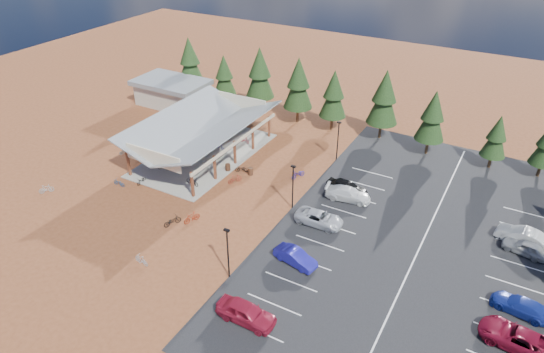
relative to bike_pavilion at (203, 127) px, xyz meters
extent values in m
plane|color=brown|center=(10.00, -7.00, -3.82)|extent=(140.00, 140.00, 0.00)
cube|color=black|center=(28.50, -4.00, -3.80)|extent=(27.00, 44.00, 0.04)
cube|color=gray|center=(0.00, 0.00, -3.77)|extent=(10.60, 18.60, 0.10)
cube|color=#5D261A|center=(-4.60, -8.40, -2.22)|extent=(0.25, 0.25, 3.00)
cube|color=#5D261A|center=(-4.60, -4.20, -2.22)|extent=(0.25, 0.25, 3.00)
cube|color=#5D261A|center=(-4.60, 0.00, -2.22)|extent=(0.25, 0.25, 3.00)
cube|color=#5D261A|center=(-4.60, 4.20, -2.22)|extent=(0.25, 0.25, 3.00)
cube|color=#5D261A|center=(-4.60, 8.40, -2.22)|extent=(0.25, 0.25, 3.00)
cube|color=#5D261A|center=(4.60, -8.40, -2.22)|extent=(0.25, 0.25, 3.00)
cube|color=#5D261A|center=(4.60, -4.20, -2.22)|extent=(0.25, 0.25, 3.00)
cube|color=#5D261A|center=(4.60, 0.00, -2.22)|extent=(0.25, 0.25, 3.00)
cube|color=#5D261A|center=(4.60, 4.20, -2.22)|extent=(0.25, 0.25, 3.00)
cube|color=#5D261A|center=(4.60, 8.40, -2.22)|extent=(0.25, 0.25, 3.00)
cube|color=beige|center=(-5.00, 0.00, -0.72)|extent=(0.22, 18.00, 0.35)
cube|color=beige|center=(5.00, 0.00, -0.72)|extent=(0.22, 18.00, 0.35)
cube|color=slate|center=(-2.90, 0.00, 0.18)|extent=(5.85, 19.40, 2.13)
cube|color=slate|center=(2.90, 0.00, 0.18)|extent=(5.85, 19.40, 2.13)
cube|color=beige|center=(0.00, -9.00, 0.08)|extent=(7.50, 0.15, 1.80)
cube|color=beige|center=(0.00, 9.00, 0.08)|extent=(7.50, 0.15, 1.80)
cube|color=#ADA593|center=(-14.00, 11.00, -2.22)|extent=(10.00, 6.00, 3.20)
cube|color=slate|center=(-14.00, 11.00, -0.27)|extent=(11.00, 7.00, 0.70)
cylinder|color=black|center=(15.00, -17.00, -1.32)|extent=(0.14, 0.14, 5.00)
cube|color=black|center=(15.00, -17.00, 1.23)|extent=(0.50, 0.25, 0.18)
cylinder|color=black|center=(15.00, -5.00, -1.32)|extent=(0.14, 0.14, 5.00)
cube|color=black|center=(15.00, -5.00, 1.23)|extent=(0.50, 0.25, 0.18)
cylinder|color=black|center=(15.00, 7.00, -1.32)|extent=(0.14, 0.14, 5.00)
cube|color=black|center=(15.00, 7.00, 1.23)|extent=(0.50, 0.25, 0.18)
cylinder|color=#412617|center=(4.79, -1.89, -3.37)|extent=(0.60, 0.60, 0.90)
cylinder|color=#412617|center=(7.58, -1.31, -3.37)|extent=(0.60, 0.60, 0.90)
cylinder|color=#382314|center=(-13.77, 15.66, -2.68)|extent=(0.36, 0.36, 2.28)
cone|color=black|center=(-13.77, 15.66, 1.20)|extent=(4.02, 4.02, 5.48)
cone|color=black|center=(-13.77, 15.66, 3.48)|extent=(3.10, 3.10, 4.11)
cylinder|color=#382314|center=(-6.59, 14.57, -2.85)|extent=(0.36, 0.36, 1.94)
cone|color=black|center=(-6.59, 14.57, 0.45)|extent=(3.42, 3.42, 4.66)
cone|color=black|center=(-6.59, 14.57, 2.40)|extent=(2.64, 2.64, 3.50)
cylinder|color=#382314|center=(-0.83, 15.30, -2.63)|extent=(0.36, 0.36, 2.38)
cone|color=black|center=(-0.83, 15.30, 1.42)|extent=(4.19, 4.19, 5.72)
cone|color=black|center=(-0.83, 15.30, 3.80)|extent=(3.24, 3.24, 4.29)
cylinder|color=#382314|center=(5.74, 14.61, -2.66)|extent=(0.36, 0.36, 2.32)
cone|color=black|center=(5.74, 14.61, 1.28)|extent=(4.08, 4.08, 5.56)
cone|color=black|center=(5.74, 14.61, 3.60)|extent=(3.15, 3.15, 4.17)
cylinder|color=#382314|center=(11.01, 14.71, -2.78)|extent=(0.36, 0.36, 2.09)
cone|color=black|center=(11.01, 14.71, 0.77)|extent=(3.67, 3.67, 5.01)
cone|color=black|center=(11.01, 14.71, 2.85)|extent=(2.84, 2.84, 3.76)
cylinder|color=#382314|center=(17.70, 15.43, -2.66)|extent=(0.36, 0.36, 2.32)
cone|color=black|center=(17.70, 15.43, 1.28)|extent=(4.08, 4.08, 5.57)
cone|color=black|center=(17.70, 15.43, 3.60)|extent=(3.15, 3.15, 4.17)
cylinder|color=#382314|center=(24.29, 14.10, -2.80)|extent=(0.36, 0.36, 2.06)
cone|color=black|center=(24.29, 14.10, 0.70)|extent=(3.62, 3.62, 4.94)
cone|color=black|center=(24.29, 14.10, 2.76)|extent=(2.80, 2.80, 3.70)
cylinder|color=#382314|center=(31.81, 14.24, -2.99)|extent=(0.36, 0.36, 1.66)
cone|color=black|center=(31.81, 14.24, -0.17)|extent=(2.92, 2.92, 3.99)
cone|color=black|center=(31.81, 14.24, 1.49)|extent=(2.26, 2.26, 2.99)
cylinder|color=#382314|center=(37.11, 14.81, -2.96)|extent=(0.36, 0.36, 1.73)
imported|color=black|center=(-2.01, -5.55, -3.31)|extent=(1.67, 1.00, 0.83)
imported|color=#9FA1A8|center=(-3.49, -1.52, -3.21)|extent=(1.72, 0.56, 1.02)
imported|color=navy|center=(-1.49, 2.78, -3.26)|extent=(1.79, 0.71, 0.92)
imported|color=maroon|center=(-2.99, 7.18, -3.26)|extent=(1.60, 0.80, 0.93)
imported|color=black|center=(3.12, -6.60, -3.26)|extent=(1.84, 0.84, 0.93)
imported|color=gray|center=(2.22, -2.38, -3.20)|extent=(1.81, 0.84, 1.05)
imported|color=navy|center=(1.02, 1.95, -3.28)|extent=(1.78, 1.07, 0.88)
imported|color=#9F0F16|center=(2.71, 5.17, -3.26)|extent=(1.60, 0.67, 0.93)
imported|color=black|center=(-2.22, -9.08, -3.42)|extent=(0.66, 1.59, 0.81)
imported|color=#999EA1|center=(-10.11, -15.68, -3.34)|extent=(1.30, 1.56, 0.96)
imported|color=#22548F|center=(-4.12, -10.69, -3.41)|extent=(1.57, 0.55, 0.83)
imported|color=maroon|center=(7.29, -12.17, -3.26)|extent=(1.14, 1.93, 1.12)
imported|color=black|center=(5.89, -13.53, -3.33)|extent=(1.34, 2.01, 1.00)
imported|color=#9A9BA3|center=(7.23, -19.50, -3.33)|extent=(1.67, 0.62, 0.98)
imported|color=#181698|center=(12.80, 0.78, -3.33)|extent=(1.36, 2.00, 0.99)
imported|color=#9F3824|center=(6.97, -3.72, -3.29)|extent=(1.29, 1.80, 1.07)
imported|color=black|center=(6.40, -1.29, -3.38)|extent=(1.75, 1.30, 0.88)
imported|color=maroon|center=(18.93, -20.51, -2.95)|extent=(4.88, 1.97, 1.66)
imported|color=navy|center=(19.24, -12.65, -3.10)|extent=(4.34, 2.22, 1.36)
imported|color=#B0B2BA|center=(18.65, -6.23, -3.10)|extent=(4.95, 2.38, 1.36)
imported|color=silver|center=(19.53, -0.70, -3.07)|extent=(5.16, 2.71, 1.43)
imported|color=black|center=(18.95, 0.34, -3.00)|extent=(4.69, 2.12, 1.56)
imported|color=maroon|center=(37.62, -12.81, -3.02)|extent=(5.79, 3.21, 1.53)
imported|color=navy|center=(37.50, -9.14, -3.12)|extent=(4.79, 2.48, 1.33)
imported|color=gray|center=(37.09, -1.11, -3.10)|extent=(4.22, 2.32, 1.36)
imported|color=silver|center=(36.68, 0.45, -3.01)|extent=(4.91, 2.29, 1.56)
camera|label=1|loc=(33.71, -42.78, 25.51)|focal=32.00mm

